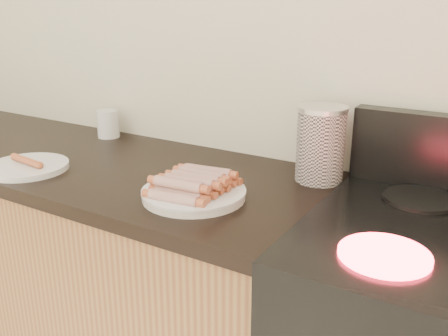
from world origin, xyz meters
The scene contains 11 objects.
wall_back centered at (0.00, 2.00, 1.30)m, with size 4.00×0.04×2.60m, color silver.
cabinet_base centered at (-0.70, 1.69, 0.43)m, with size 2.20×0.59×0.86m, color olive.
counter_slab centered at (-0.70, 1.69, 0.88)m, with size 2.20×0.62×0.04m, color black.
burner_near_left centered at (0.61, 1.51, 0.92)m, with size 0.18×0.18×0.01m, color #FF1E2D.
burner_far_left centered at (0.61, 1.84, 0.92)m, with size 0.18×0.18×0.01m, color black.
main_plate centered at (0.10, 1.59, 0.91)m, with size 0.27×0.27×0.02m, color white.
side_plate centered at (-0.46, 1.51, 0.91)m, with size 0.24×0.24×0.02m, color white.
hotdog_pile centered at (0.10, 1.59, 0.94)m, with size 0.13×0.22×0.05m.
plain_sausages centered at (-0.46, 1.51, 0.93)m, with size 0.14×0.04×0.02m.
canister centered at (0.33, 1.88, 1.01)m, with size 0.14×0.14×0.21m.
mug centered at (-0.52, 1.92, 0.95)m, with size 0.08×0.08×0.10m, color white.
Camera 1 is at (0.80, 0.60, 1.39)m, focal length 40.00 mm.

